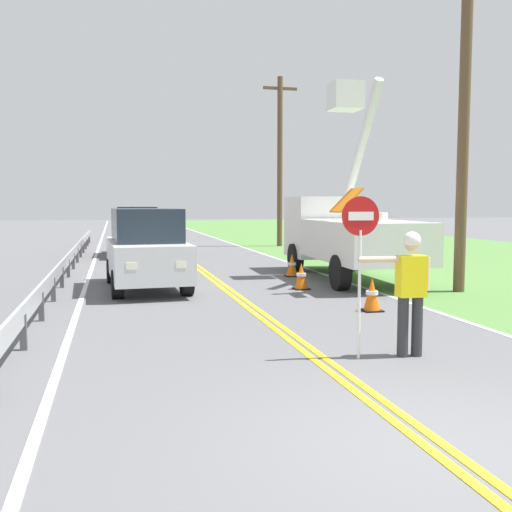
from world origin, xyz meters
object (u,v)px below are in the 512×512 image
(flagger_worker, at_px, (410,285))
(oncoming_suv_nearest, at_px, (146,249))
(oncoming_suv_second, at_px, (137,231))
(traffic_cone_lead, at_px, (372,295))
(utility_bucket_truck, at_px, (344,230))
(stop_sign_paddle, at_px, (360,240))
(utility_pole_mid, at_px, (280,159))
(traffic_cone_tail, at_px, (292,265))
(utility_pole_near, at_px, (464,121))
(traffic_cone_mid, at_px, (301,276))

(flagger_worker, bearing_deg, oncoming_suv_nearest, 113.11)
(oncoming_suv_second, relative_size, traffic_cone_lead, 6.60)
(utility_bucket_truck, height_order, oncoming_suv_second, utility_bucket_truck)
(stop_sign_paddle, relative_size, traffic_cone_lead, 3.33)
(stop_sign_paddle, height_order, utility_pole_mid, utility_pole_mid)
(traffic_cone_lead, bearing_deg, utility_bucket_truck, 73.69)
(oncoming_suv_nearest, distance_m, traffic_cone_tail, 4.83)
(utility_pole_near, bearing_deg, traffic_cone_mid, 160.46)
(oncoming_suv_second, distance_m, traffic_cone_lead, 15.34)
(traffic_cone_tail, bearing_deg, oncoming_suv_second, 116.40)
(oncoming_suv_nearest, height_order, oncoming_suv_second, same)
(stop_sign_paddle, bearing_deg, flagger_worker, -4.23)
(utility_pole_mid, height_order, traffic_cone_lead, utility_pole_mid)
(traffic_cone_tail, bearing_deg, utility_pole_mid, 75.65)
(flagger_worker, relative_size, stop_sign_paddle, 0.78)
(utility_bucket_truck, bearing_deg, traffic_cone_tail, 159.07)
(utility_bucket_truck, distance_m, traffic_cone_tail, 1.92)
(flagger_worker, relative_size, traffic_cone_mid, 2.61)
(stop_sign_paddle, xyz_separation_m, traffic_cone_tail, (1.91, 9.41, -1.37))
(utility_bucket_truck, distance_m, oncoming_suv_second, 10.96)
(flagger_worker, xyz_separation_m, oncoming_suv_second, (-3.19, 18.19, 0.01))
(utility_pole_mid, xyz_separation_m, traffic_cone_mid, (-3.80, -15.29, -4.24))
(flagger_worker, distance_m, stop_sign_paddle, 1.02)
(traffic_cone_mid, bearing_deg, utility_bucket_truck, 45.91)
(flagger_worker, height_order, traffic_cone_lead, flagger_worker)
(oncoming_suv_nearest, distance_m, utility_pole_near, 8.66)
(flagger_worker, bearing_deg, traffic_cone_lead, 73.56)
(stop_sign_paddle, distance_m, traffic_cone_tail, 9.70)
(oncoming_suv_nearest, distance_m, oncoming_suv_second, 10.35)
(stop_sign_paddle, distance_m, utility_bucket_truck, 9.47)
(traffic_cone_lead, xyz_separation_m, traffic_cone_tail, (0.12, 6.00, 0.00))
(utility_bucket_truck, xyz_separation_m, oncoming_suv_nearest, (-5.96, -1.06, -0.36))
(traffic_cone_tail, bearing_deg, traffic_cone_lead, -91.12)
(utility_bucket_truck, xyz_separation_m, traffic_cone_tail, (-1.47, 0.56, -1.09))
(utility_bucket_truck, xyz_separation_m, utility_pole_near, (1.72, -3.45, 2.84))
(stop_sign_paddle, bearing_deg, utility_bucket_truck, 69.08)
(oncoming_suv_second, distance_m, utility_pole_mid, 9.21)
(flagger_worker, height_order, traffic_cone_tail, flagger_worker)
(oncoming_suv_second, bearing_deg, utility_pole_near, -59.41)
(stop_sign_paddle, height_order, oncoming_suv_nearest, stop_sign_paddle)
(flagger_worker, xyz_separation_m, oncoming_suv_nearest, (-3.35, 7.84, 0.01))
(oncoming_suv_nearest, bearing_deg, traffic_cone_mid, -15.04)
(utility_pole_mid, bearing_deg, stop_sign_paddle, -103.13)
(oncoming_suv_second, height_order, traffic_cone_mid, oncoming_suv_second)
(traffic_cone_lead, bearing_deg, utility_pole_near, 30.95)
(oncoming_suv_nearest, bearing_deg, flagger_worker, -66.89)
(stop_sign_paddle, xyz_separation_m, utility_pole_mid, (5.14, 22.03, 2.87))
(traffic_cone_lead, bearing_deg, stop_sign_paddle, -117.70)
(oncoming_suv_nearest, distance_m, traffic_cone_lead, 6.23)
(utility_bucket_truck, distance_m, traffic_cone_mid, 3.13)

